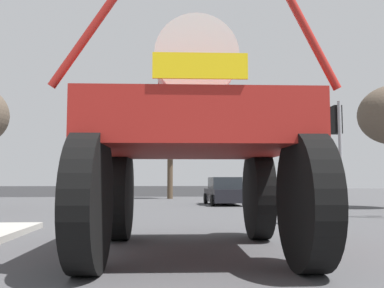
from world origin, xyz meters
The scene contains 6 objects.
ground_plane centered at (0.00, 18.00, 0.00)m, with size 120.00×120.00×0.00m, color #424244.
oversize_sprayer centered at (-0.02, 7.29, 2.04)m, with size 4.16×5.70×4.13m.
sedan_ahead centered at (2.93, 23.38, 0.71)m, with size 1.98×4.15×1.52m.
traffic_signal_near_right centered at (4.57, 11.72, 2.64)m, with size 0.24×0.54×3.62m.
bare_tree_far_center centered at (0.12, 32.02, 4.76)m, with size 2.64×2.64×6.00m.
roadside_barrier centered at (0.00, 36.73, 0.45)m, with size 31.25×0.24×0.90m, color #59595B.
Camera 1 is at (-0.63, -0.61, 1.28)m, focal length 40.59 mm.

